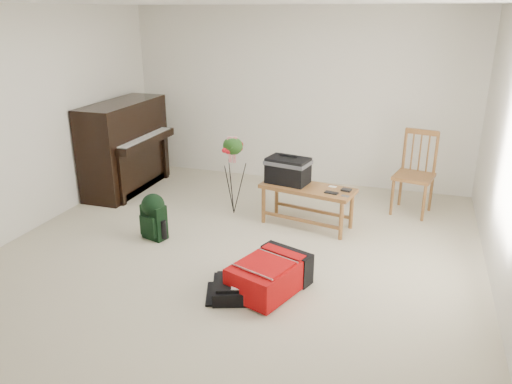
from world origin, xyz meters
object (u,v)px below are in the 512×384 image
(dining_chair, at_px, (414,174))
(flower_stand, at_px, (233,176))
(piano, at_px, (126,148))
(red_suitcase, at_px, (271,273))
(green_backpack, at_px, (153,214))
(bench, at_px, (293,176))
(black_duffel, at_px, (242,288))

(dining_chair, height_order, flower_stand, dining_chair)
(piano, height_order, flower_stand, piano)
(dining_chair, xyz_separation_m, red_suitcase, (-1.16, -2.35, -0.34))
(piano, relative_size, green_backpack, 2.83)
(bench, height_order, red_suitcase, bench)
(black_duffel, bearing_deg, green_backpack, 128.51)
(dining_chair, distance_m, green_backpack, 3.23)
(piano, distance_m, red_suitcase, 3.42)
(dining_chair, xyz_separation_m, green_backpack, (-2.72, -1.73, -0.22))
(bench, bearing_deg, dining_chair, 42.30)
(bench, bearing_deg, black_duffel, -79.93)
(piano, xyz_separation_m, red_suitcase, (2.73, -2.00, -0.43))
(bench, bearing_deg, flower_stand, -174.75)
(bench, xyz_separation_m, green_backpack, (-1.36, -0.90, -0.30))
(piano, xyz_separation_m, green_backpack, (1.18, -1.37, -0.31))
(bench, height_order, green_backpack, bench)
(dining_chair, distance_m, black_duffel, 2.93)
(dining_chair, relative_size, flower_stand, 1.02)
(bench, bearing_deg, piano, -179.66)
(red_suitcase, xyz_separation_m, black_duffel, (-0.21, -0.20, -0.09))
(red_suitcase, distance_m, green_backpack, 1.68)
(flower_stand, bearing_deg, piano, 156.44)
(bench, height_order, flower_stand, flower_stand)
(black_duffel, distance_m, flower_stand, 2.00)
(bench, xyz_separation_m, flower_stand, (-0.78, 0.08, -0.10))
(bench, distance_m, green_backpack, 1.66)
(bench, height_order, dining_chair, dining_chair)
(black_duffel, height_order, flower_stand, flower_stand)
(green_backpack, bearing_deg, flower_stand, 75.83)
(dining_chair, bearing_deg, black_duffel, -106.19)
(red_suitcase, relative_size, green_backpack, 1.63)
(dining_chair, xyz_separation_m, flower_stand, (-2.13, -0.75, -0.01))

